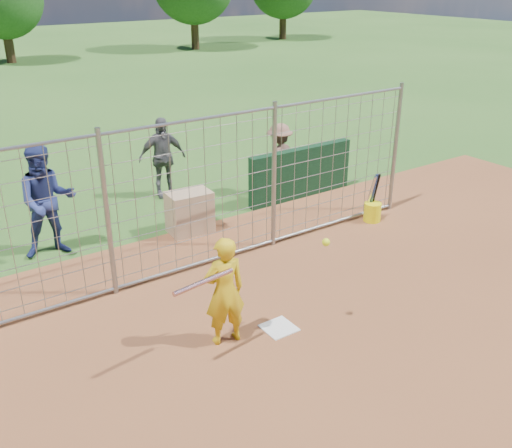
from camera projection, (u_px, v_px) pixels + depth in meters
ground at (270, 322)px, 8.07m from camera, size 100.00×100.00×0.00m
home_plate at (279, 328)px, 7.92m from camera, size 0.43×0.43×0.02m
dugout_wall at (301, 173)px, 12.32m from camera, size 2.60×0.20×1.10m
batter at (225, 291)px, 7.36m from camera, size 0.60×0.44×1.53m
bystander_a at (47, 201)px, 9.62m from camera, size 1.08×0.90×1.98m
bystander_b at (162, 157)px, 12.25m from camera, size 1.07×0.56×1.75m
bystander_c at (279, 159)px, 12.47m from camera, size 1.13×0.84×1.56m
equipment_bin at (190, 212)px, 10.70m from camera, size 0.83×0.60×0.80m
equipment_in_play at (235, 272)px, 6.89m from camera, size 2.15×0.40×0.25m
bucket_with_bats at (372, 209)px, 11.23m from camera, size 0.34×0.37×0.97m
backstop_fence at (198, 197)px, 9.06m from camera, size 9.08×0.08×2.60m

